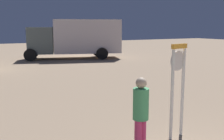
% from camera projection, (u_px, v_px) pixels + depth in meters
% --- Properties ---
extents(standing_clock, '(0.46, 0.17, 2.11)m').
position_uv_depth(standing_clock, '(178.00, 80.00, 5.84)').
color(standing_clock, white).
rests_on(standing_clock, ground_plane).
extents(person_near_clock, '(0.30, 0.30, 1.55)m').
position_uv_depth(person_near_clock, '(141.00, 113.00, 4.98)').
color(person_near_clock, '#CA3366').
rests_on(person_near_clock, ground_plane).
extents(box_truck_far, '(7.58, 4.41, 3.00)m').
position_uv_depth(box_truck_far, '(77.00, 37.00, 20.66)').
color(box_truck_far, silver).
rests_on(box_truck_far, ground_plane).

